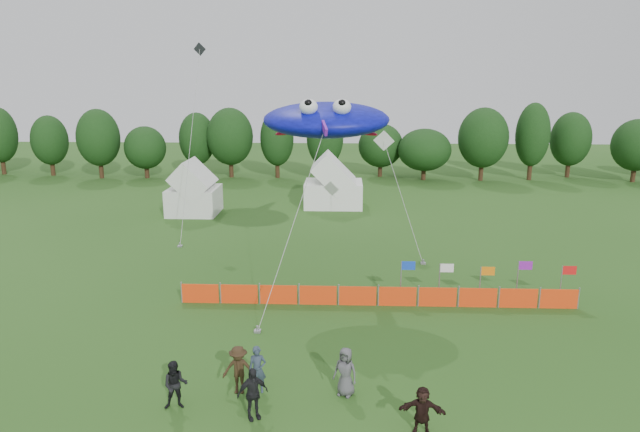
{
  "coord_description": "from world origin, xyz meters",
  "views": [
    {
      "loc": [
        1.0,
        -18.61,
        11.26
      ],
      "look_at": [
        0.0,
        6.0,
        5.2
      ],
      "focal_mm": 32.0,
      "sensor_mm": 36.0,
      "label": 1
    }
  ],
  "objects_px": {
    "spectator_a": "(257,370)",
    "spectator_f": "(422,410)",
    "tent_left": "(194,192)",
    "barrier_fence": "(377,296)",
    "tent_right": "(334,186)",
    "spectator_e": "(345,372)",
    "stingray_kite": "(327,119)",
    "spectator_c": "(239,370)",
    "spectator_d": "(252,394)",
    "spectator_b": "(175,385)"
  },
  "relations": [
    {
      "from": "spectator_f",
      "to": "tent_right",
      "type": "bearing_deg",
      "value": 104.17
    },
    {
      "from": "tent_right",
      "to": "stingray_kite",
      "type": "distance_m",
      "value": 20.8
    },
    {
      "from": "spectator_d",
      "to": "spectator_a",
      "type": "bearing_deg",
      "value": 64.37
    },
    {
      "from": "spectator_c",
      "to": "spectator_e",
      "type": "xyz_separation_m",
      "value": [
        3.87,
        0.02,
        -0.0
      ]
    },
    {
      "from": "spectator_b",
      "to": "spectator_d",
      "type": "height_order",
      "value": "spectator_d"
    },
    {
      "from": "spectator_b",
      "to": "stingray_kite",
      "type": "xyz_separation_m",
      "value": [
        4.87,
        12.47,
        8.19
      ]
    },
    {
      "from": "spectator_f",
      "to": "spectator_e",
      "type": "bearing_deg",
      "value": 146.96
    },
    {
      "from": "spectator_e",
      "to": "stingray_kite",
      "type": "height_order",
      "value": "stingray_kite"
    },
    {
      "from": "tent_right",
      "to": "barrier_fence",
      "type": "bearing_deg",
      "value": -83.41
    },
    {
      "from": "spectator_c",
      "to": "stingray_kite",
      "type": "xyz_separation_m",
      "value": [
        2.86,
        11.4,
        8.16
      ]
    },
    {
      "from": "spectator_e",
      "to": "spectator_f",
      "type": "distance_m",
      "value": 3.28
    },
    {
      "from": "spectator_b",
      "to": "spectator_e",
      "type": "xyz_separation_m",
      "value": [
        5.88,
        1.09,
        0.03
      ]
    },
    {
      "from": "spectator_d",
      "to": "spectator_c",
      "type": "bearing_deg",
      "value": 87.18
    },
    {
      "from": "spectator_f",
      "to": "stingray_kite",
      "type": "bearing_deg",
      "value": 112.63
    },
    {
      "from": "spectator_e",
      "to": "spectator_f",
      "type": "height_order",
      "value": "spectator_e"
    },
    {
      "from": "barrier_fence",
      "to": "spectator_b",
      "type": "height_order",
      "value": "spectator_b"
    },
    {
      "from": "spectator_e",
      "to": "barrier_fence",
      "type": "bearing_deg",
      "value": 103.43
    },
    {
      "from": "barrier_fence",
      "to": "spectator_e",
      "type": "bearing_deg",
      "value": -101.05
    },
    {
      "from": "spectator_c",
      "to": "spectator_b",
      "type": "bearing_deg",
      "value": -149.93
    },
    {
      "from": "barrier_fence",
      "to": "spectator_c",
      "type": "height_order",
      "value": "spectator_c"
    },
    {
      "from": "spectator_c",
      "to": "spectator_d",
      "type": "bearing_deg",
      "value": -62.51
    },
    {
      "from": "tent_left",
      "to": "barrier_fence",
      "type": "height_order",
      "value": "tent_left"
    },
    {
      "from": "tent_left",
      "to": "spectator_e",
      "type": "bearing_deg",
      "value": -65.49
    },
    {
      "from": "barrier_fence",
      "to": "spectator_f",
      "type": "xyz_separation_m",
      "value": [
        0.83,
        -10.51,
        0.31
      ]
    },
    {
      "from": "tent_left",
      "to": "spectator_e",
      "type": "distance_m",
      "value": 30.4
    },
    {
      "from": "spectator_c",
      "to": "stingray_kite",
      "type": "relative_size",
      "value": 0.12
    },
    {
      "from": "barrier_fence",
      "to": "spectator_b",
      "type": "relative_size",
      "value": 11.34
    },
    {
      "from": "spectator_e",
      "to": "spectator_f",
      "type": "xyz_separation_m",
      "value": [
        2.46,
        -2.16,
        -0.1
      ]
    },
    {
      "from": "tent_right",
      "to": "spectator_d",
      "type": "bearing_deg",
      "value": -93.78
    },
    {
      "from": "spectator_e",
      "to": "stingray_kite",
      "type": "relative_size",
      "value": 0.12
    },
    {
      "from": "tent_left",
      "to": "barrier_fence",
      "type": "distance_m",
      "value": 24.02
    },
    {
      "from": "tent_left",
      "to": "spectator_c",
      "type": "distance_m",
      "value": 29.03
    },
    {
      "from": "spectator_a",
      "to": "spectator_e",
      "type": "relative_size",
      "value": 0.98
    },
    {
      "from": "spectator_b",
      "to": "spectator_c",
      "type": "bearing_deg",
      "value": 17.76
    },
    {
      "from": "tent_left",
      "to": "spectator_a",
      "type": "relative_size",
      "value": 2.3
    },
    {
      "from": "spectator_e",
      "to": "spectator_c",
      "type": "bearing_deg",
      "value": -155.21
    },
    {
      "from": "spectator_f",
      "to": "tent_left",
      "type": "bearing_deg",
      "value": 125.05
    },
    {
      "from": "tent_left",
      "to": "barrier_fence",
      "type": "relative_size",
      "value": 0.21
    },
    {
      "from": "spectator_f",
      "to": "stingray_kite",
      "type": "xyz_separation_m",
      "value": [
        -3.47,
        13.54,
        8.26
      ]
    },
    {
      "from": "tent_left",
      "to": "tent_right",
      "type": "height_order",
      "value": "tent_right"
    },
    {
      "from": "spectator_e",
      "to": "spectator_d",
      "type": "bearing_deg",
      "value": -128.39
    },
    {
      "from": "spectator_a",
      "to": "spectator_f",
      "type": "xyz_separation_m",
      "value": [
        5.66,
        -2.23,
        -0.08
      ]
    },
    {
      "from": "tent_right",
      "to": "barrier_fence",
      "type": "height_order",
      "value": "tent_right"
    },
    {
      "from": "spectator_b",
      "to": "stingray_kite",
      "type": "relative_size",
      "value": 0.12
    },
    {
      "from": "tent_right",
      "to": "spectator_f",
      "type": "xyz_separation_m",
      "value": [
        3.43,
        -33.04,
        -1.02
      ]
    },
    {
      "from": "spectator_b",
      "to": "spectator_c",
      "type": "distance_m",
      "value": 2.27
    },
    {
      "from": "tent_right",
      "to": "spectator_b",
      "type": "bearing_deg",
      "value": -98.73
    },
    {
      "from": "spectator_b",
      "to": "spectator_a",
      "type": "bearing_deg",
      "value": 12.97
    },
    {
      "from": "tent_right",
      "to": "spectator_a",
      "type": "bearing_deg",
      "value": -94.14
    },
    {
      "from": "spectator_c",
      "to": "spectator_f",
      "type": "xyz_separation_m",
      "value": [
        6.34,
        -2.14,
        -0.11
      ]
    }
  ]
}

